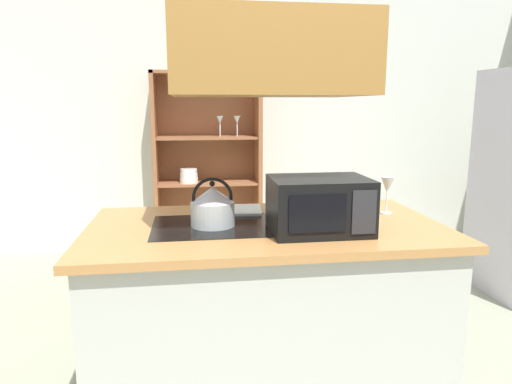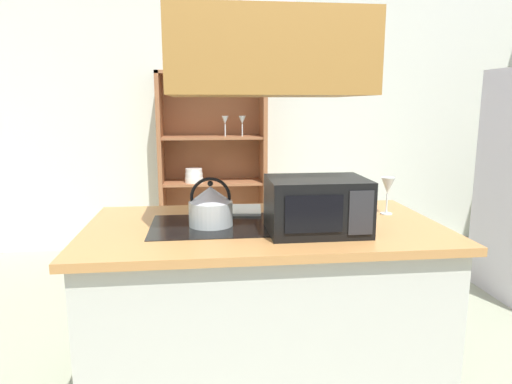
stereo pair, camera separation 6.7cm
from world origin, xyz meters
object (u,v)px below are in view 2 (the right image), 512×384
at_px(wine_glass_on_counter, 388,187).
at_px(cutting_board, 231,210).
at_px(fruit_bowl, 322,205).
at_px(dish_cabinet, 213,174).
at_px(microwave, 317,205).
at_px(kettle, 211,206).

bearing_deg(wine_glass_on_counter, cutting_board, 169.61).
bearing_deg(cutting_board, wine_glass_on_counter, -10.39).
bearing_deg(wine_glass_on_counter, fruit_bowl, 168.58).
height_order(dish_cabinet, cutting_board, dish_cabinet).
xyz_separation_m(cutting_board, microwave, (0.38, -0.47, 0.12)).
height_order(kettle, wine_glass_on_counter, kettle).
bearing_deg(fruit_bowl, cutting_board, 170.31).
relative_size(cutting_board, microwave, 0.74).
height_order(wine_glass_on_counter, fruit_bowl, wine_glass_on_counter).
bearing_deg(fruit_bowl, wine_glass_on_counter, -11.42).
bearing_deg(wine_glass_on_counter, microwave, -146.91).
height_order(kettle, cutting_board, kettle).
xyz_separation_m(cutting_board, fruit_bowl, (0.51, -0.09, 0.04)).
bearing_deg(cutting_board, kettle, -111.70).
relative_size(dish_cabinet, wine_glass_on_counter, 8.78).
relative_size(microwave, fruit_bowl, 1.97).
bearing_deg(wine_glass_on_counter, kettle, -171.90).
xyz_separation_m(microwave, fruit_bowl, (0.13, 0.38, -0.08)).
relative_size(dish_cabinet, microwave, 3.93).
bearing_deg(fruit_bowl, microwave, -108.89).
relative_size(kettle, microwave, 0.53).
height_order(dish_cabinet, fruit_bowl, dish_cabinet).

